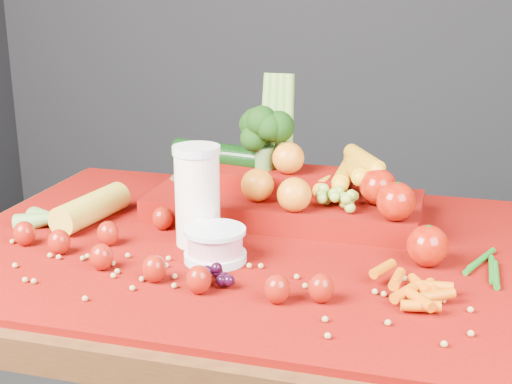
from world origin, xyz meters
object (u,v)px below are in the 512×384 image
(yogurt_bowl, at_px, (215,243))
(produce_mound, at_px, (293,189))
(milk_glass, at_px, (197,192))
(table, at_px, (253,298))

(yogurt_bowl, distance_m, produce_mound, 0.27)
(milk_glass, distance_m, yogurt_bowl, 0.11)
(table, height_order, milk_glass, milk_glass)
(table, relative_size, milk_glass, 6.23)
(table, bearing_deg, milk_glass, -162.13)
(table, xyz_separation_m, produce_mound, (0.04, 0.16, 0.16))
(yogurt_bowl, bearing_deg, table, 68.48)
(produce_mound, bearing_deg, table, -102.69)
(milk_glass, height_order, yogurt_bowl, milk_glass)
(table, bearing_deg, yogurt_bowl, -111.52)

